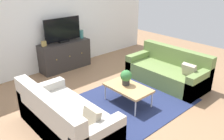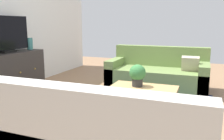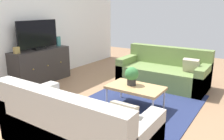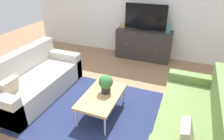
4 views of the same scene
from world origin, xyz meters
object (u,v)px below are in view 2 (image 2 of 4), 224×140
(tv_console, at_px, (10,74))
(glass_vase, at_px, (30,44))
(potted_plant, at_px, (137,74))
(couch_right_side, at_px, (158,75))
(coffee_table, at_px, (143,90))
(flat_screen_tv, at_px, (6,34))

(tv_console, bearing_deg, glass_vase, 0.00)
(tv_console, bearing_deg, potted_plant, -90.86)
(couch_right_side, xyz_separation_m, tv_console, (-1.36, 2.37, 0.11))
(tv_console, distance_m, glass_vase, 0.75)
(coffee_table, xyz_separation_m, tv_console, (0.07, 2.42, 0.03))
(tv_console, relative_size, glass_vase, 6.08)
(flat_screen_tv, bearing_deg, couch_right_side, -60.38)
(potted_plant, xyz_separation_m, flat_screen_tv, (0.04, 2.35, 0.52))
(coffee_table, bearing_deg, potted_plant, 72.06)
(flat_screen_tv, xyz_separation_m, glass_vase, (0.56, -0.02, -0.20))
(couch_right_side, distance_m, glass_vase, 2.57)
(couch_right_side, height_order, tv_console, couch_right_side)
(coffee_table, bearing_deg, couch_right_side, 1.99)
(potted_plant, relative_size, flat_screen_tv, 0.31)
(couch_right_side, relative_size, tv_console, 1.35)
(glass_vase, bearing_deg, flat_screen_tv, 177.97)
(couch_right_side, height_order, potted_plant, couch_right_side)
(couch_right_side, relative_size, coffee_table, 2.01)
(couch_right_side, bearing_deg, coffee_table, -178.01)
(potted_plant, distance_m, tv_console, 2.34)
(flat_screen_tv, height_order, glass_vase, flat_screen_tv)
(potted_plant, height_order, tv_console, tv_console)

